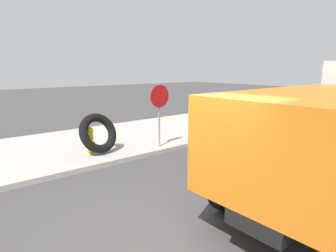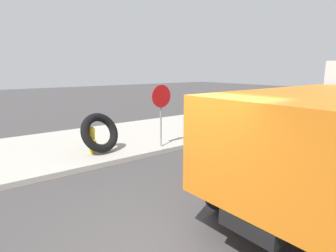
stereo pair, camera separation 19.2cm
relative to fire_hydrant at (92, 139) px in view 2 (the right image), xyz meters
name	(u,v)px [view 2 (the right image)]	position (x,y,z in m)	size (l,w,h in m)	color
ground_plane	(168,245)	(-0.86, -5.09, -0.61)	(80.00, 80.00, 0.00)	#423F3F
sidewalk_curb	(52,150)	(-0.86, 1.41, -0.53)	(36.00, 5.00, 0.15)	#ADA89E
fire_hydrant	(92,139)	(0.00, 0.00, 0.00)	(0.24, 0.53, 0.86)	yellow
loose_tire	(100,133)	(0.23, -0.11, 0.19)	(1.30, 1.30, 0.27)	black
stop_sign	(161,104)	(2.19, -0.76, 1.01)	(0.76, 0.08, 2.12)	gray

